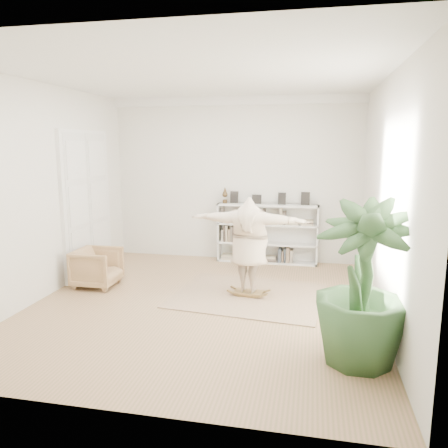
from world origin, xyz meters
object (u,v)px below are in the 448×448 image
person (249,243)px  rocker_board (249,292)px  armchair (97,267)px  houseplant (362,283)px  bookshelf (267,234)px

person → rocker_board: bearing=51.4°
rocker_board → person: size_ratio=0.26×
armchair → houseplant: houseplant is taller
rocker_board → houseplant: (1.62, -2.03, 0.92)m
armchair → rocker_board: armchair is taller
rocker_board → houseplant: 2.76m
bookshelf → rocker_board: (-0.07, -2.28, -0.57)m
armchair → rocker_board: (2.82, -0.00, -0.29)m
person → bookshelf: bearing=-85.3°
armchair → person: bearing=-90.5°
armchair → houseplant: 4.93m
houseplant → armchair: bearing=155.5°
person → houseplant: houseplant is taller
bookshelf → rocker_board: size_ratio=4.23×
armchair → rocker_board: 2.84m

